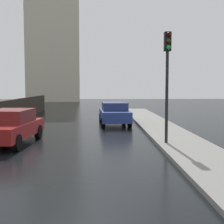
# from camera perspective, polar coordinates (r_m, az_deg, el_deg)

# --- Properties ---
(car_red_mid_road) EXTENTS (2.06, 4.44, 1.45)m
(car_red_mid_road) POSITION_cam_1_polar(r_m,az_deg,el_deg) (13.79, -18.09, -2.49)
(car_red_mid_road) COLOR maroon
(car_red_mid_road) RESTS_ON ground
(car_blue_far_ahead) EXTENTS (1.96, 4.33, 1.44)m
(car_blue_far_ahead) POSITION_cam_1_polar(r_m,az_deg,el_deg) (19.59, 0.43, -0.23)
(car_blue_far_ahead) COLOR navy
(car_blue_far_ahead) RESTS_ON ground
(traffic_light) EXTENTS (0.26, 0.39, 4.43)m
(traffic_light) POSITION_cam_1_polar(r_m,az_deg,el_deg) (12.71, 10.09, 8.16)
(traffic_light) COLOR black
(traffic_light) RESTS_ON sidewalk_strip
(distant_tower) EXTENTS (9.02, 7.88, 31.09)m
(distant_tower) POSITION_cam_1_polar(r_m,az_deg,el_deg) (55.41, -10.71, 18.25)
(distant_tower) COLOR beige
(distant_tower) RESTS_ON ground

